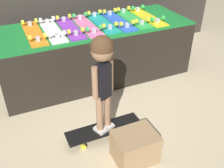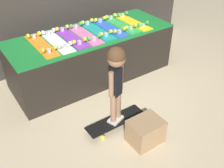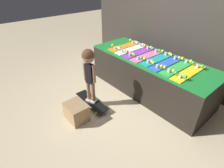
{
  "view_description": "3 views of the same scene",
  "coord_description": "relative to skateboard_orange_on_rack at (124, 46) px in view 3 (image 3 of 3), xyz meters",
  "views": [
    {
      "loc": [
        -1.07,
        -2.39,
        1.87
      ],
      "look_at": [
        -0.15,
        -0.32,
        0.39
      ],
      "focal_mm": 42.0,
      "sensor_mm": 36.0,
      "label": 1
    },
    {
      "loc": [
        -1.72,
        -2.51,
        2.25
      ],
      "look_at": [
        -0.17,
        -0.24,
        0.35
      ],
      "focal_mm": 42.0,
      "sensor_mm": 36.0,
      "label": 2
    },
    {
      "loc": [
        1.77,
        -1.92,
        2.04
      ],
      "look_at": [
        -0.15,
        -0.29,
        0.42
      ],
      "focal_mm": 28.0,
      "sensor_mm": 36.0,
      "label": 3
    }
  ],
  "objects": [
    {
      "name": "skateboard_pink_on_rack",
      "position": [
        0.63,
        -0.02,
        0.0
      ],
      "size": [
        0.19,
        0.78,
        0.09
      ],
      "color": "pink",
      "rests_on": "display_rack"
    },
    {
      "name": "skateboard_purple_on_rack",
      "position": [
        0.42,
        -0.01,
        0.0
      ],
      "size": [
        0.19,
        0.78,
        0.09
      ],
      "color": "purple",
      "rests_on": "display_rack"
    },
    {
      "name": "skateboard_white_on_rack",
      "position": [
        0.21,
        -0.01,
        0.0
      ],
      "size": [
        0.19,
        0.78,
        0.09
      ],
      "color": "white",
      "rests_on": "display_rack"
    },
    {
      "name": "back_wall",
      "position": [
        0.74,
        0.71,
        0.48
      ],
      "size": [
        4.74,
        0.1,
        2.43
      ],
      "color": "#332D28",
      "rests_on": "ground_plane"
    },
    {
      "name": "ground_plane",
      "position": [
        0.74,
        -0.55,
        -0.74
      ],
      "size": [
        16.0,
        16.0,
        0.0
      ],
      "primitive_type": "plane",
      "color": "beige"
    },
    {
      "name": "skateboard_teal_on_rack",
      "position": [
        0.84,
        0.01,
        0.0
      ],
      "size": [
        0.19,
        0.78,
        0.09
      ],
      "color": "teal",
      "rests_on": "display_rack"
    },
    {
      "name": "skateboard_green_on_rack",
      "position": [
        1.26,
        -0.01,
        0.0
      ],
      "size": [
        0.19,
        0.78,
        0.09
      ],
      "color": "green",
      "rests_on": "display_rack"
    },
    {
      "name": "skateboard_yellow_on_rack",
      "position": [
        1.47,
        -0.03,
        0.0
      ],
      "size": [
        0.19,
        0.78,
        0.09
      ],
      "color": "yellow",
      "rests_on": "display_rack"
    },
    {
      "name": "child",
      "position": [
        0.38,
        -1.15,
        0.04
      ],
      "size": [
        0.22,
        0.2,
        0.98
      ],
      "rotation": [
        0.0,
        0.0,
        0.35
      ],
      "color": "silver",
      "rests_on": "skateboard_on_floor"
    },
    {
      "name": "skateboard_blue_on_rack",
      "position": [
        1.05,
        -0.02,
        0.0
      ],
      "size": [
        0.19,
        0.78,
        0.09
      ],
      "color": "blue",
      "rests_on": "display_rack"
    },
    {
      "name": "storage_box",
      "position": [
        0.52,
        -1.53,
        -0.59
      ],
      "size": [
        0.37,
        0.3,
        0.29
      ],
      "color": "#A37F56",
      "rests_on": "ground_plane"
    },
    {
      "name": "display_rack",
      "position": [
        0.74,
        -0.01,
        -0.38
      ],
      "size": [
        2.41,
        0.9,
        0.72
      ],
      "color": "black",
      "rests_on": "ground_plane"
    },
    {
      "name": "skateboard_on_floor",
      "position": [
        0.38,
        -1.15,
        -0.66
      ],
      "size": [
        0.76,
        0.21,
        0.09
      ],
      "color": "black",
      "rests_on": "ground_plane"
    },
    {
      "name": "skateboard_orange_on_rack",
      "position": [
        0.0,
        0.0,
        0.0
      ],
      "size": [
        0.19,
        0.78,
        0.09
      ],
      "color": "orange",
      "rests_on": "display_rack"
    }
  ]
}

